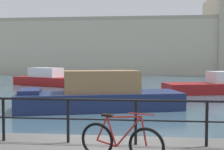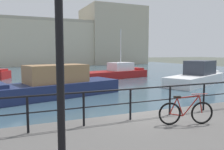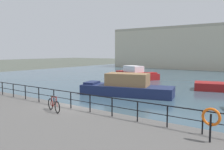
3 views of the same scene
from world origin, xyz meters
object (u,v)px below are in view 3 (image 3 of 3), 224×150
object	(u,v)px
moored_blue_motorboat	(136,73)
life_ring_stand	(211,118)
parked_bicycle	(54,105)
moored_red_daysailer	(126,87)

from	to	relation	value
moored_blue_motorboat	life_ring_stand	bearing A→B (deg)	-30.44
moored_blue_motorboat	parked_bicycle	distance (m)	28.90
parked_bicycle	life_ring_stand	distance (m)	8.96
parked_bicycle	moored_red_daysailer	bearing A→B (deg)	118.32
moored_blue_motorboat	parked_bicycle	xyz separation A→B (m)	(10.09, -27.08, 0.59)
moored_red_daysailer	life_ring_stand	world-z (taller)	life_ring_stand
moored_blue_motorboat	moored_red_daysailer	distance (m)	17.56
parked_bicycle	life_ring_stand	size ratio (longest dim) A/B	1.22
moored_red_daysailer	parked_bicycle	world-z (taller)	moored_red_daysailer
moored_blue_motorboat	parked_bicycle	world-z (taller)	moored_blue_motorboat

